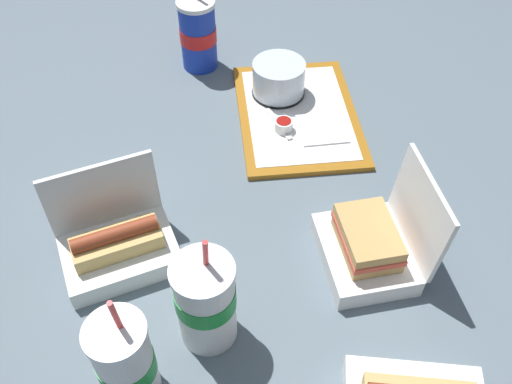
% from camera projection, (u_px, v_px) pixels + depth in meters
% --- Properties ---
extents(ground_plane, '(3.20, 3.20, 0.00)m').
position_uv_depth(ground_plane, '(230.00, 207.00, 1.10)').
color(ground_plane, slate).
extents(food_tray, '(0.40, 0.30, 0.01)m').
position_uv_depth(food_tray, '(298.00, 115.00, 1.27)').
color(food_tray, '#A56619').
rests_on(food_tray, ground_plane).
extents(cake_container, '(0.12, 0.12, 0.08)m').
position_uv_depth(cake_container, '(279.00, 80.00, 1.29)').
color(cake_container, black).
rests_on(cake_container, food_tray).
extents(ketchup_cup, '(0.04, 0.04, 0.02)m').
position_uv_depth(ketchup_cup, '(284.00, 125.00, 1.22)').
color(ketchup_cup, white).
rests_on(ketchup_cup, food_tray).
extents(napkin_stack, '(0.11, 0.11, 0.00)m').
position_uv_depth(napkin_stack, '(322.00, 129.00, 1.23)').
color(napkin_stack, white).
rests_on(napkin_stack, food_tray).
extents(plastic_fork, '(0.10, 0.06, 0.00)m').
position_uv_depth(plastic_fork, '(278.00, 124.00, 1.24)').
color(plastic_fork, white).
rests_on(plastic_fork, food_tray).
extents(clamshell_hotdog_center, '(0.21, 0.24, 0.17)m').
position_uv_depth(clamshell_hotdog_center, '(117.00, 244.00, 0.99)').
color(clamshell_hotdog_center, white).
rests_on(clamshell_hotdog_center, ground_plane).
extents(clamshell_sandwich_corner, '(0.21, 0.20, 0.19)m').
position_uv_depth(clamshell_sandwich_corner, '(371.00, 244.00, 0.98)').
color(clamshell_sandwich_corner, white).
rests_on(clamshell_sandwich_corner, ground_plane).
extents(soda_cup_back, '(0.09, 0.09, 0.23)m').
position_uv_depth(soda_cup_back, '(198.00, 34.00, 1.35)').
color(soda_cup_back, '#1938B7').
rests_on(soda_cup_back, ground_plane).
extents(soda_cup_right, '(0.10, 0.10, 0.23)m').
position_uv_depth(soda_cup_right, '(206.00, 301.00, 0.85)').
color(soda_cup_right, white).
rests_on(soda_cup_right, ground_plane).
extents(soda_cup_left, '(0.09, 0.09, 0.23)m').
position_uv_depth(soda_cup_left, '(125.00, 361.00, 0.79)').
color(soda_cup_left, white).
rests_on(soda_cup_left, ground_plane).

